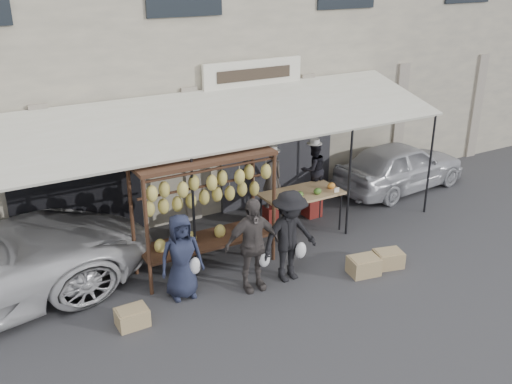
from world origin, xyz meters
TOP-DOWN VIEW (x-y plane):
  - ground_plane at (0.00, 0.00)m, footprint 90.00×90.00m
  - shophouse at (-0.00, 6.50)m, footprint 24.00×6.15m
  - awning at (0.01, 2.28)m, footprint 10.00×2.35m
  - banana_rack at (-0.69, 1.31)m, footprint 2.60×0.90m
  - produce_table at (1.73, 1.72)m, footprint 1.70×0.90m
  - vendor_left at (1.37, 2.37)m, footprint 0.49×0.32m
  - vendor_right at (2.40, 2.28)m, footprint 0.62×0.48m
  - customer_left at (-1.48, 0.65)m, footprint 0.80×0.56m
  - customer_mid at (-0.31, 0.26)m, footprint 1.04×0.50m
  - customer_right at (0.43, 0.21)m, footprint 1.14×0.68m
  - stool_left at (1.37, 2.37)m, footprint 0.34×0.34m
  - stool_right at (2.40, 2.28)m, footprint 0.45×0.45m
  - crate_near_a at (1.74, -0.34)m, footprint 0.61×0.51m
  - crate_near_b at (2.33, -0.35)m, footprint 0.60×0.52m
  - crate_far at (-2.53, 0.23)m, footprint 0.50×0.38m
  - sedan at (5.29, 2.55)m, footprint 3.78×1.80m

SIDE VIEW (x-z plane):
  - ground_plane at x=0.00m, z-range 0.00..0.00m
  - crate_far at x=-2.53m, z-range 0.00..0.30m
  - crate_near_b at x=2.33m, z-range 0.00..0.31m
  - crate_near_a at x=1.74m, z-range 0.00..0.33m
  - stool_left at x=1.37m, z-range 0.00..0.43m
  - stool_right at x=2.40m, z-range 0.00..0.50m
  - sedan at x=5.29m, z-range 0.00..1.25m
  - customer_left at x=-1.48m, z-range 0.00..1.53m
  - customer_mid at x=-0.31m, z-range 0.00..1.73m
  - produce_table at x=1.73m, z-range 0.34..1.38m
  - customer_right at x=0.43m, z-range 0.00..1.73m
  - vendor_left at x=1.37m, z-range 0.43..1.74m
  - vendor_right at x=2.40m, z-range 0.50..1.76m
  - banana_rack at x=-0.69m, z-range 0.45..2.69m
  - awning at x=0.01m, z-range 1.12..4.03m
  - shophouse at x=0.00m, z-range 0.00..7.30m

